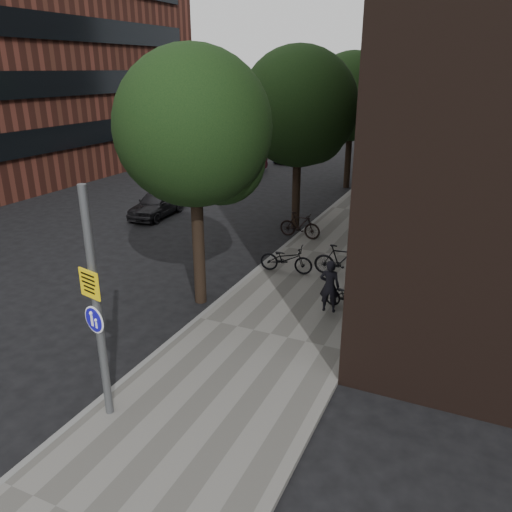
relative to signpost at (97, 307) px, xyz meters
The scene contains 15 objects.
ground 3.15m from the signpost, 34.88° to the left, with size 120.00×120.00×0.00m, color black.
sidewalk 11.48m from the signpost, 80.89° to the left, with size 4.50×60.00×0.12m, color slate.
curb_edge 11.35m from the signpost, 92.46° to the left, with size 0.15×60.00×0.13m, color slate.
street_tree_near 6.33m from the signpost, 99.99° to the left, with size 4.40×4.40×7.50m.
street_tree_mid 14.47m from the signpost, 94.05° to the left, with size 5.00×5.00×7.80m.
street_tree_far 23.37m from the signpost, 92.48° to the left, with size 5.00×5.00×7.80m.
signpost is the anchor object (origin of this frame).
pedestrian 7.13m from the signpost, 66.21° to the left, with size 0.58×0.38×1.59m, color black.
parked_bike_facade_near 7.67m from the signpost, 63.47° to the left, with size 0.56×1.60×0.84m, color black.
parked_bike_facade_far 9.60m from the signpost, 75.29° to the left, with size 0.52×1.83×1.10m, color black.
parked_bike_curb_near 8.87m from the signpost, 86.15° to the left, with size 0.65×1.87×0.98m, color black.
parked_bike_curb_far 12.56m from the signpost, 91.27° to the left, with size 0.51×1.81×1.09m, color black.
parked_car_near 15.38m from the signpost, 121.17° to the left, with size 1.49×3.70×1.26m, color black.
parked_car_mid 25.91m from the signpost, 109.04° to the left, with size 1.26×3.61×1.19m, color #591923.
parked_car_far 31.26m from the signpost, 103.62° to the left, with size 1.68×4.13×1.20m, color black.
Camera 1 is at (4.79, -7.60, 6.82)m, focal length 35.00 mm.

